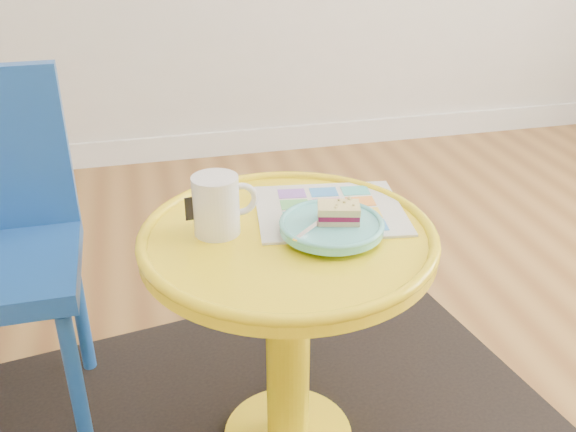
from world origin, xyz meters
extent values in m
cube|color=white|center=(0.00, 1.99, 0.06)|extent=(4.00, 0.02, 0.12)
cylinder|color=yellow|center=(-0.39, 0.15, 0.28)|extent=(0.10, 0.10, 0.50)
cylinder|color=yellow|center=(-0.39, 0.15, 0.54)|extent=(0.59, 0.59, 0.03)
cylinder|color=#17489B|center=(-0.85, 0.23, 0.19)|extent=(0.03, 0.03, 0.38)
cylinder|color=#17489B|center=(-0.85, 0.53, 0.19)|extent=(0.03, 0.03, 0.38)
cube|color=silver|center=(-0.28, 0.23, 0.56)|extent=(0.34, 0.30, 0.01)
cylinder|color=silver|center=(-0.52, 0.19, 0.62)|extent=(0.09, 0.09, 0.12)
torus|color=silver|center=(-0.47, 0.19, 0.62)|extent=(0.07, 0.02, 0.07)
cylinder|color=#D1B78C|center=(-0.52, 0.19, 0.67)|extent=(0.08, 0.08, 0.01)
cylinder|color=#5BC2C1|center=(-0.31, 0.12, 0.57)|extent=(0.08, 0.08, 0.01)
cylinder|color=#5BC2C1|center=(-0.31, 0.12, 0.58)|extent=(0.20, 0.20, 0.02)
cube|color=#D3BC8C|center=(-0.29, 0.13, 0.59)|extent=(0.09, 0.07, 0.01)
cube|color=maroon|center=(-0.29, 0.13, 0.60)|extent=(0.09, 0.07, 0.01)
cube|color=#EADB8C|center=(-0.29, 0.13, 0.61)|extent=(0.09, 0.07, 0.01)
cube|color=silver|center=(-0.35, 0.11, 0.59)|extent=(0.09, 0.08, 0.00)
cube|color=silver|center=(-0.30, 0.16, 0.59)|extent=(0.04, 0.04, 0.00)
camera|label=1|loc=(-0.65, -0.93, 1.17)|focal=40.00mm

